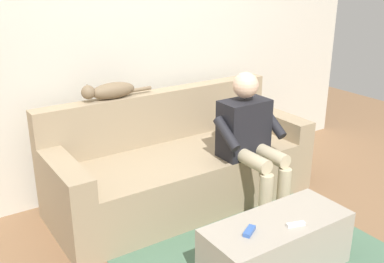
% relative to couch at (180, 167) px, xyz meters
% --- Properties ---
extents(ground_plane, '(8.00, 8.00, 0.00)m').
position_rel_couch_xyz_m(ground_plane, '(0.00, 0.72, -0.29)').
color(ground_plane, '#846042').
extents(back_wall, '(4.75, 0.06, 2.46)m').
position_rel_couch_xyz_m(back_wall, '(0.00, -0.55, 0.94)').
color(back_wall, beige).
rests_on(back_wall, ground).
extents(couch, '(2.13, 0.83, 0.87)m').
position_rel_couch_xyz_m(couch, '(0.00, 0.00, 0.00)').
color(couch, '#9E896B').
rests_on(couch, ground).
extents(coffee_table, '(0.96, 0.41, 0.37)m').
position_rel_couch_xyz_m(coffee_table, '(0.00, 1.14, -0.11)').
color(coffee_table, '#A89E8E').
rests_on(coffee_table, ground).
extents(person_solo_seated, '(0.53, 0.54, 1.10)m').
position_rel_couch_xyz_m(person_solo_seated, '(-0.37, 0.43, 0.33)').
color(person_solo_seated, black).
rests_on(person_solo_seated, ground).
extents(cat_on_backrest, '(0.58, 0.13, 0.14)m').
position_rel_couch_xyz_m(cat_on_backrest, '(0.44, -0.30, 0.64)').
color(cat_on_backrest, '#756047').
rests_on(cat_on_backrest, couch).
extents(remote_white, '(0.12, 0.06, 0.02)m').
position_rel_couch_xyz_m(remote_white, '(-0.05, 1.24, 0.09)').
color(remote_white, white).
rests_on(remote_white, coffee_table).
extents(remote_blue, '(0.12, 0.09, 0.02)m').
position_rel_couch_xyz_m(remote_blue, '(0.23, 1.15, 0.09)').
color(remote_blue, '#3860B7').
rests_on(remote_blue, coffee_table).
extents(floor_rug, '(1.72, 1.75, 0.01)m').
position_rel_couch_xyz_m(floor_rug, '(0.00, 1.00, -0.29)').
color(floor_rug, '#4C7056').
rests_on(floor_rug, ground).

